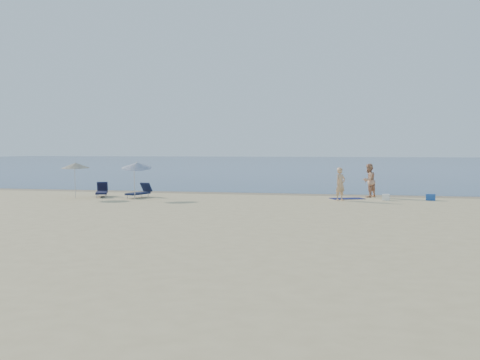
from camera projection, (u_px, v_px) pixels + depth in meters
name	position (u px, v px, depth m)	size (l,w,h in m)	color
ground	(180.00, 245.00, 16.94)	(160.00, 160.00, 0.00)	#CCBA88
sea	(352.00, 163.00, 114.14)	(240.00, 160.00, 0.01)	#0C224C
wet_sand_strip	(286.00, 194.00, 35.80)	(240.00, 1.60, 0.00)	#847254
person_left	(340.00, 184.00, 31.45)	(0.63, 0.41, 1.73)	tan
person_right	(369.00, 181.00, 33.48)	(0.91, 0.71, 1.88)	tan
beach_towel	(347.00, 199.00, 32.55)	(1.75, 0.97, 0.03)	#0D1144
white_bag	(386.00, 197.00, 31.60)	(0.37, 0.32, 0.32)	white
blue_cooler	(431.00, 197.00, 31.58)	(0.47, 0.34, 0.34)	#1F4EA8
umbrella_near	(137.00, 165.00, 32.36)	(2.05, 2.07, 2.15)	silver
umbrella_far	(75.00, 165.00, 32.90)	(1.54, 1.55, 2.04)	silver
lounger_left	(102.00, 191.00, 33.98)	(1.28, 1.93, 0.81)	#131634
lounger_right	(139.00, 192.00, 33.36)	(0.97, 1.92, 0.81)	#161E3E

